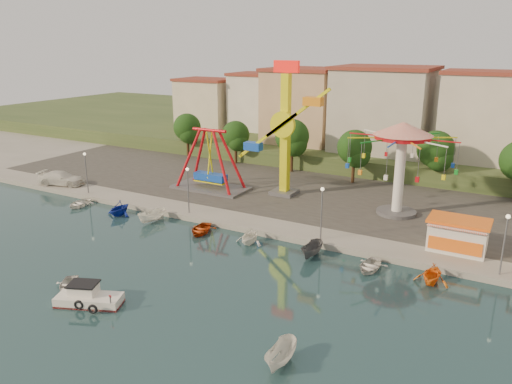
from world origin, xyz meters
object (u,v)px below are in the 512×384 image
Objects in this scene: pirate_ship_ride at (210,161)px; skiff at (281,356)px; cabin_motorboat at (88,298)px; rowboat_a at (69,286)px; kamikaze_tower at (288,134)px; van at (62,178)px; wave_swinger at (402,148)px.

pirate_ship_ride is 37.69m from skiff.
cabin_motorboat is 1.58× the size of rowboat_a.
kamikaze_tower is 31.36m from van.
kamikaze_tower is at bearing 112.66° from skiff.
pirate_ship_ride is at bearing 83.86° from cabin_motorboat.
rowboat_a is 0.94× the size of skiff.
kamikaze_tower is at bearing 178.18° from wave_swinger.
rowboat_a is at bearing -98.89° from kamikaze_tower.
rowboat_a is 31.02m from van.
kamikaze_tower reaches higher than van.
wave_swinger reaches higher than van.
pirate_ship_ride is 1.60× the size of van.
kamikaze_tower is at bearing 13.16° from pirate_ship_ride.
skiff is (19.32, -0.45, 0.34)m from rowboat_a.
van is (-27.08, 20.55, 1.04)m from cabin_motorboat.
pirate_ship_ride is at bearing -166.84° from kamikaze_tower.
wave_swinger reaches higher than cabin_motorboat.
wave_swinger is 3.48× the size of rowboat_a.
pirate_ship_ride reaches higher than van.
skiff is (16.21, 0.44, 0.22)m from cabin_motorboat.
rowboat_a is at bearing -122.09° from wave_swinger.
skiff is 0.57× the size of van.
kamikaze_tower reaches higher than wave_swinger.
kamikaze_tower is 4.95× the size of rowboat_a.
kamikaze_tower is 4.64× the size of skiff.
kamikaze_tower is at bearing 64.72° from cabin_motorboat.
van reaches higher than rowboat_a.
rowboat_a is at bearing -79.37° from pirate_ship_ride.
wave_swinger is 2.20× the size of cabin_motorboat.
rowboat_a is 19.32m from skiff.
wave_swinger is (13.95, -0.44, -0.21)m from kamikaze_tower.
skiff is at bearing -131.91° from van.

